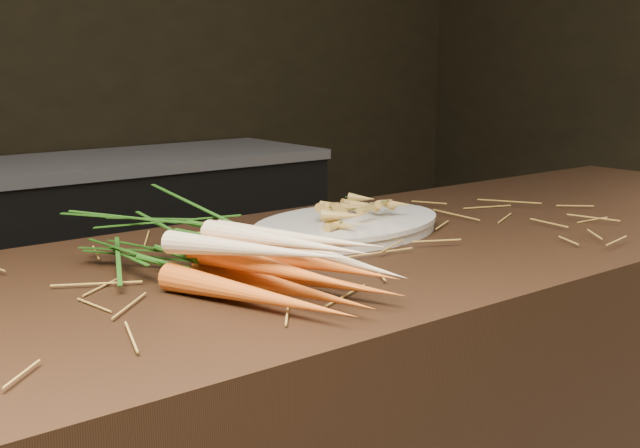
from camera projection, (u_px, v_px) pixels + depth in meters
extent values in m
cube|color=black|center=(97.00, 273.00, 3.08)|extent=(1.80, 0.60, 0.80)
cube|color=#99999E|center=(90.00, 164.00, 3.00)|extent=(1.82, 0.62, 0.04)
cone|color=#C04F15|center=(256.00, 295.00, 1.01)|extent=(0.13, 0.30, 0.04)
cone|color=#C04F15|center=(281.00, 287.00, 1.04)|extent=(0.10, 0.31, 0.04)
cone|color=#C04F15|center=(305.00, 279.00, 1.08)|extent=(0.14, 0.30, 0.04)
cone|color=#C04F15|center=(275.00, 268.00, 1.01)|extent=(0.09, 0.31, 0.04)
cone|color=#C04F15|center=(299.00, 261.00, 1.05)|extent=(0.12, 0.31, 0.04)
cone|color=beige|center=(254.00, 250.00, 1.01)|extent=(0.13, 0.28, 0.05)
cone|color=beige|center=(284.00, 242.00, 1.04)|extent=(0.09, 0.29, 0.04)
cone|color=beige|center=(296.00, 238.00, 1.07)|extent=(0.10, 0.28, 0.05)
cone|color=beige|center=(330.00, 257.00, 1.08)|extent=(0.05, 0.29, 0.03)
ellipsoid|color=#2A7019|center=(148.00, 234.00, 1.20)|extent=(0.24, 0.30, 0.10)
cube|color=silver|center=(402.00, 211.00, 1.54)|extent=(0.03, 0.15, 0.00)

